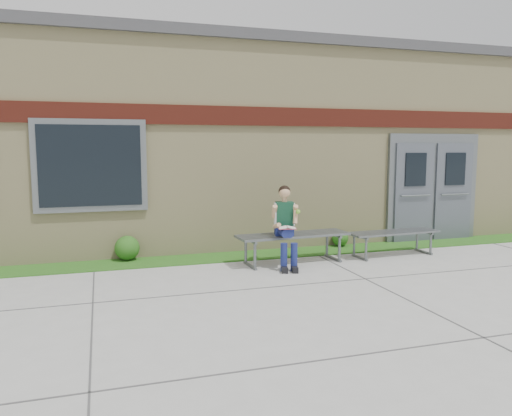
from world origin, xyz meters
name	(u,v)px	position (x,y,z in m)	size (l,w,h in m)	color
ground	(320,294)	(0.00, 0.00, 0.00)	(80.00, 80.00, 0.00)	#9E9E99
grass_strip	(262,255)	(0.00, 2.60, 0.01)	(16.00, 0.80, 0.02)	#2A5015
school_building	(219,144)	(0.00, 5.99, 2.10)	(16.20, 6.22, 4.20)	beige
bench_left	(293,241)	(0.33, 1.83, 0.40)	(2.03, 0.69, 0.52)	slate
bench_right	(393,237)	(2.33, 1.83, 0.36)	(1.80, 0.60, 0.46)	slate
girl	(286,223)	(0.11, 1.63, 0.74)	(0.47, 0.81, 1.37)	navy
shrub_mid	(127,248)	(-2.44, 2.85, 0.24)	(0.44, 0.44, 0.44)	#2A5015
shrub_east	(340,238)	(1.76, 2.85, 0.19)	(0.33, 0.33, 0.33)	#2A5015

